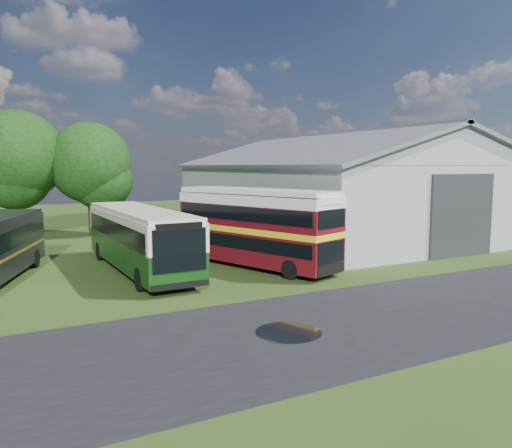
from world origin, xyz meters
TOP-DOWN VIEW (x-y plane):
  - ground at (0.00, 0.00)m, footprint 120.00×120.00m
  - asphalt_road at (3.00, -3.00)m, footprint 60.00×8.00m
  - puddle at (-1.50, -3.00)m, footprint 2.20×2.20m
  - storage_shed at (15.00, 15.98)m, footprint 18.80×24.80m
  - tree_mid at (-8.00, 24.80)m, footprint 6.80×6.80m
  - tree_right_a at (-3.00, 23.80)m, footprint 6.26×6.26m
  - shrub_front at (5.60, 6.00)m, footprint 1.70×1.70m
  - shrub_mid at (5.60, 8.00)m, footprint 1.60×1.60m
  - shrub_back at (5.60, 10.00)m, footprint 1.80×1.80m
  - bus_green_single at (-3.20, 8.90)m, footprint 2.95×11.87m
  - bus_maroon_double at (2.64, 7.09)m, footprint 5.61×10.13m

SIDE VIEW (x-z plane):
  - ground at x=0.00m, z-range 0.00..0.00m
  - asphalt_road at x=3.00m, z-range -0.01..0.01m
  - puddle at x=-1.50m, z-range -0.01..0.01m
  - shrub_front at x=5.60m, z-range -0.85..0.85m
  - shrub_mid at x=5.60m, z-range -0.80..0.80m
  - shrub_back at x=5.60m, z-range -0.90..0.90m
  - bus_green_single at x=-3.20m, z-range 0.11..3.37m
  - bus_maroon_double at x=2.64m, z-range 0.00..4.23m
  - storage_shed at x=15.00m, z-range 0.09..8.24m
  - tree_right_a at x=-3.00m, z-range 1.27..10.10m
  - tree_mid at x=-8.00m, z-range 1.38..10.98m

